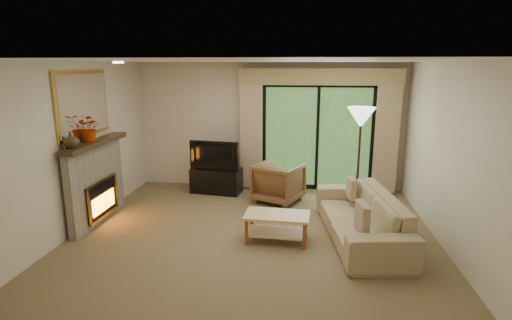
# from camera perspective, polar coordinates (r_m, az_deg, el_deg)

# --- Properties ---
(floor) EXTENTS (5.50, 5.50, 0.00)m
(floor) POSITION_cam_1_polar(r_m,az_deg,el_deg) (6.29, -0.34, -10.44)
(floor) COLOR brown
(floor) RESTS_ON ground
(ceiling) EXTENTS (5.50, 5.50, 0.00)m
(ceiling) POSITION_cam_1_polar(r_m,az_deg,el_deg) (5.75, -0.38, 13.99)
(ceiling) COLOR silver
(ceiling) RESTS_ON ground
(wall_back) EXTENTS (5.00, 0.00, 5.00)m
(wall_back) POSITION_cam_1_polar(r_m,az_deg,el_deg) (8.33, 1.88, 4.82)
(wall_back) COLOR beige
(wall_back) RESTS_ON ground
(wall_front) EXTENTS (5.00, 0.00, 5.00)m
(wall_front) POSITION_cam_1_polar(r_m,az_deg,el_deg) (3.51, -5.71, -7.34)
(wall_front) COLOR beige
(wall_front) RESTS_ON ground
(wall_left) EXTENTS (0.00, 5.00, 5.00)m
(wall_left) POSITION_cam_1_polar(r_m,az_deg,el_deg) (6.80, -24.00, 1.72)
(wall_left) COLOR beige
(wall_left) RESTS_ON ground
(wall_right) EXTENTS (0.00, 5.00, 5.00)m
(wall_right) POSITION_cam_1_polar(r_m,az_deg,el_deg) (6.17, 25.87, 0.43)
(wall_right) COLOR beige
(wall_right) RESTS_ON ground
(fireplace) EXTENTS (0.24, 1.70, 1.37)m
(fireplace) POSITION_cam_1_polar(r_m,az_deg,el_deg) (7.05, -21.87, -2.86)
(fireplace) COLOR gray
(fireplace) RESTS_ON floor
(mirror) EXTENTS (0.07, 1.45, 1.02)m
(mirror) POSITION_cam_1_polar(r_m,az_deg,el_deg) (6.87, -23.41, 7.38)
(mirror) COLOR gold
(mirror) RESTS_ON wall_left
(sliding_door) EXTENTS (2.26, 0.10, 2.16)m
(sliding_door) POSITION_cam_1_polar(r_m,az_deg,el_deg) (8.28, 8.76, 3.22)
(sliding_door) COLOR black
(sliding_door) RESTS_ON floor
(curtain_left) EXTENTS (0.45, 0.18, 2.35)m
(curtain_left) POSITION_cam_1_polar(r_m,az_deg,el_deg) (8.23, -0.66, 4.02)
(curtain_left) COLOR tan
(curtain_left) RESTS_ON floor
(curtain_right) EXTENTS (0.45, 0.18, 2.35)m
(curtain_right) POSITION_cam_1_polar(r_m,az_deg,el_deg) (8.31, 18.16, 3.44)
(curtain_right) COLOR tan
(curtain_right) RESTS_ON floor
(cornice) EXTENTS (3.20, 0.24, 0.32)m
(cornice) POSITION_cam_1_polar(r_m,az_deg,el_deg) (8.07, 9.08, 11.67)
(cornice) COLOR tan
(cornice) RESTS_ON wall_back
(media_console) EXTENTS (1.05, 0.57, 0.50)m
(media_console) POSITION_cam_1_polar(r_m,az_deg,el_deg) (8.18, -5.67, -2.93)
(media_console) COLOR black
(media_console) RESTS_ON floor
(tv) EXTENTS (1.02, 0.26, 0.58)m
(tv) POSITION_cam_1_polar(r_m,az_deg,el_deg) (8.05, -5.76, 0.77)
(tv) COLOR black
(tv) RESTS_ON media_console
(armchair) EXTENTS (1.07, 1.08, 0.75)m
(armchair) POSITION_cam_1_polar(r_m,az_deg,el_deg) (7.59, 3.25, -3.19)
(armchair) COLOR brown
(armchair) RESTS_ON floor
(sofa) EXTENTS (1.25, 2.48, 0.69)m
(sofa) POSITION_cam_1_polar(r_m,az_deg,el_deg) (6.21, 14.72, -7.76)
(sofa) COLOR tan
(sofa) RESTS_ON floor
(pillow_near) EXTENTS (0.16, 0.41, 0.40)m
(pillow_near) POSITION_cam_1_polar(r_m,az_deg,el_deg) (5.48, 14.94, -8.02)
(pillow_near) COLOR brown
(pillow_near) RESTS_ON sofa
(pillow_far) EXTENTS (0.14, 0.35, 0.34)m
(pillow_far) POSITION_cam_1_polar(r_m,az_deg,el_deg) (6.77, 13.43, -3.90)
(pillow_far) COLOR brown
(pillow_far) RESTS_ON sofa
(coffee_table) EXTENTS (0.96, 0.56, 0.42)m
(coffee_table) POSITION_cam_1_polar(r_m,az_deg,el_deg) (5.96, 3.01, -9.61)
(coffee_table) COLOR #E2BD86
(coffee_table) RESTS_ON floor
(floor_lamp) EXTENTS (0.63, 0.63, 1.83)m
(floor_lamp) POSITION_cam_1_polar(r_m,az_deg,el_deg) (7.33, 14.44, 0.17)
(floor_lamp) COLOR white
(floor_lamp) RESTS_ON floor
(vase) EXTENTS (0.23, 0.23, 0.24)m
(vase) POSITION_cam_1_polar(r_m,az_deg,el_deg) (6.35, -24.96, 2.61)
(vase) COLOR #362718
(vase) RESTS_ON fireplace
(branches) EXTENTS (0.45, 0.41, 0.42)m
(branches) POSITION_cam_1_polar(r_m,az_deg,el_deg) (6.78, -22.72, 4.23)
(branches) COLOR #AF2A04
(branches) RESTS_ON fireplace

